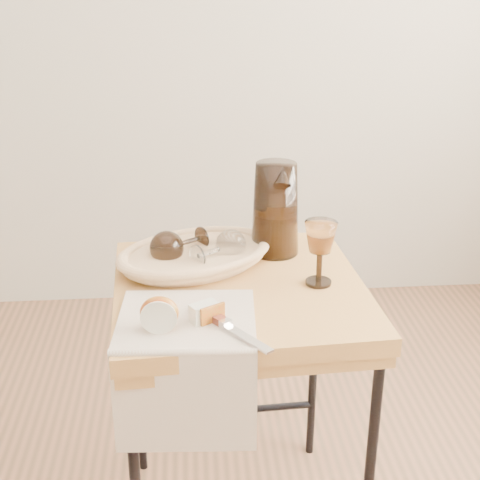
{
  "coord_description": "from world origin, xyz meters",
  "views": [
    {
      "loc": [
        0.22,
        -0.99,
        1.45
      ],
      "look_at": [
        0.34,
        0.4,
        0.86
      ],
      "focal_mm": 50.51,
      "sensor_mm": 36.0,
      "label": 1
    }
  ],
  "objects_px": {
    "wine_goblet": "(320,253)",
    "table_knife": "(228,325)",
    "goblet_lying_a": "(182,243)",
    "side_table": "(239,413)",
    "goblet_lying_b": "(217,250)",
    "tea_towel": "(187,319)",
    "pitcher": "(275,209)",
    "bread_basket": "(195,257)",
    "apple_half": "(159,313)"
  },
  "relations": [
    {
      "from": "wine_goblet",
      "to": "goblet_lying_a",
      "type": "bearing_deg",
      "value": 156.09
    },
    {
      "from": "goblet_lying_b",
      "to": "table_knife",
      "type": "xyz_separation_m",
      "value": [
        0.01,
        -0.3,
        -0.04
      ]
    },
    {
      "from": "goblet_lying_b",
      "to": "goblet_lying_a",
      "type": "bearing_deg",
      "value": 119.48
    },
    {
      "from": "tea_towel",
      "to": "bread_basket",
      "type": "height_order",
      "value": "bread_basket"
    },
    {
      "from": "goblet_lying_a",
      "to": "goblet_lying_b",
      "type": "relative_size",
      "value": 1.1
    },
    {
      "from": "side_table",
      "to": "goblet_lying_b",
      "type": "xyz_separation_m",
      "value": [
        -0.05,
        0.09,
        0.42
      ]
    },
    {
      "from": "goblet_lying_b",
      "to": "apple_half",
      "type": "relative_size",
      "value": 1.57
    },
    {
      "from": "pitcher",
      "to": "table_knife",
      "type": "relative_size",
      "value": 1.22
    },
    {
      "from": "bread_basket",
      "to": "table_knife",
      "type": "distance_m",
      "value": 0.33
    },
    {
      "from": "wine_goblet",
      "to": "bread_basket",
      "type": "bearing_deg",
      "value": 156.39
    },
    {
      "from": "goblet_lying_a",
      "to": "wine_goblet",
      "type": "distance_m",
      "value": 0.35
    },
    {
      "from": "pitcher",
      "to": "apple_half",
      "type": "height_order",
      "value": "pitcher"
    },
    {
      "from": "table_knife",
      "to": "side_table",
      "type": "bearing_deg",
      "value": 133.67
    },
    {
      "from": "table_knife",
      "to": "pitcher",
      "type": "bearing_deg",
      "value": 123.84
    },
    {
      "from": "tea_towel",
      "to": "wine_goblet",
      "type": "relative_size",
      "value": 1.84
    },
    {
      "from": "tea_towel",
      "to": "goblet_lying_b",
      "type": "distance_m",
      "value": 0.27
    },
    {
      "from": "side_table",
      "to": "goblet_lying_b",
      "type": "height_order",
      "value": "goblet_lying_b"
    },
    {
      "from": "apple_half",
      "to": "table_knife",
      "type": "height_order",
      "value": "apple_half"
    },
    {
      "from": "wine_goblet",
      "to": "apple_half",
      "type": "xyz_separation_m",
      "value": [
        -0.36,
        -0.19,
        -0.04
      ]
    },
    {
      "from": "apple_half",
      "to": "side_table",
      "type": "bearing_deg",
      "value": 50.97
    },
    {
      "from": "tea_towel",
      "to": "wine_goblet",
      "type": "bearing_deg",
      "value": 29.36
    },
    {
      "from": "tea_towel",
      "to": "apple_half",
      "type": "xyz_separation_m",
      "value": [
        -0.05,
        -0.04,
        0.04
      ]
    },
    {
      "from": "goblet_lying_a",
      "to": "wine_goblet",
      "type": "height_order",
      "value": "wine_goblet"
    },
    {
      "from": "side_table",
      "to": "goblet_lying_a",
      "type": "xyz_separation_m",
      "value": [
        -0.13,
        0.13,
        0.42
      ]
    },
    {
      "from": "goblet_lying_a",
      "to": "pitcher",
      "type": "bearing_deg",
      "value": 158.47
    },
    {
      "from": "bread_basket",
      "to": "table_knife",
      "type": "relative_size",
      "value": 1.55
    },
    {
      "from": "bread_basket",
      "to": "side_table",
      "type": "bearing_deg",
      "value": -72.68
    },
    {
      "from": "goblet_lying_b",
      "to": "table_knife",
      "type": "relative_size",
      "value": 0.55
    },
    {
      "from": "tea_towel",
      "to": "table_knife",
      "type": "distance_m",
      "value": 0.1
    },
    {
      "from": "tea_towel",
      "to": "goblet_lying_a",
      "type": "xyz_separation_m",
      "value": [
        -0.01,
        0.29,
        0.05
      ]
    },
    {
      "from": "pitcher",
      "to": "apple_half",
      "type": "distance_m",
      "value": 0.48
    },
    {
      "from": "wine_goblet",
      "to": "table_knife",
      "type": "bearing_deg",
      "value": -138.14
    },
    {
      "from": "side_table",
      "to": "table_knife",
      "type": "bearing_deg",
      "value": -100.47
    },
    {
      "from": "goblet_lying_a",
      "to": "table_knife",
      "type": "relative_size",
      "value": 0.6
    },
    {
      "from": "side_table",
      "to": "pitcher",
      "type": "relative_size",
      "value": 2.66
    },
    {
      "from": "tea_towel",
      "to": "goblet_lying_b",
      "type": "xyz_separation_m",
      "value": [
        0.08,
        0.25,
        0.05
      ]
    },
    {
      "from": "goblet_lying_a",
      "to": "apple_half",
      "type": "relative_size",
      "value": 1.72
    },
    {
      "from": "apple_half",
      "to": "goblet_lying_a",
      "type": "bearing_deg",
      "value": 84.39
    },
    {
      "from": "goblet_lying_b",
      "to": "table_knife",
      "type": "height_order",
      "value": "goblet_lying_b"
    },
    {
      "from": "apple_half",
      "to": "table_knife",
      "type": "xyz_separation_m",
      "value": [
        0.14,
        -0.01,
        -0.03
      ]
    },
    {
      "from": "bread_basket",
      "to": "wine_goblet",
      "type": "relative_size",
      "value": 2.25
    },
    {
      "from": "bread_basket",
      "to": "goblet_lying_b",
      "type": "bearing_deg",
      "value": -46.61
    },
    {
      "from": "goblet_lying_b",
      "to": "pitcher",
      "type": "height_order",
      "value": "pitcher"
    },
    {
      "from": "goblet_lying_a",
      "to": "pitcher",
      "type": "height_order",
      "value": "pitcher"
    },
    {
      "from": "pitcher",
      "to": "table_knife",
      "type": "height_order",
      "value": "pitcher"
    },
    {
      "from": "side_table",
      "to": "table_knife",
      "type": "xyz_separation_m",
      "value": [
        -0.04,
        -0.22,
        0.38
      ]
    },
    {
      "from": "tea_towel",
      "to": "pitcher",
      "type": "bearing_deg",
      "value": 59.59
    },
    {
      "from": "side_table",
      "to": "wine_goblet",
      "type": "height_order",
      "value": "wine_goblet"
    },
    {
      "from": "wine_goblet",
      "to": "tea_towel",
      "type": "bearing_deg",
      "value": -154.15
    },
    {
      "from": "side_table",
      "to": "apple_half",
      "type": "height_order",
      "value": "apple_half"
    }
  ]
}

